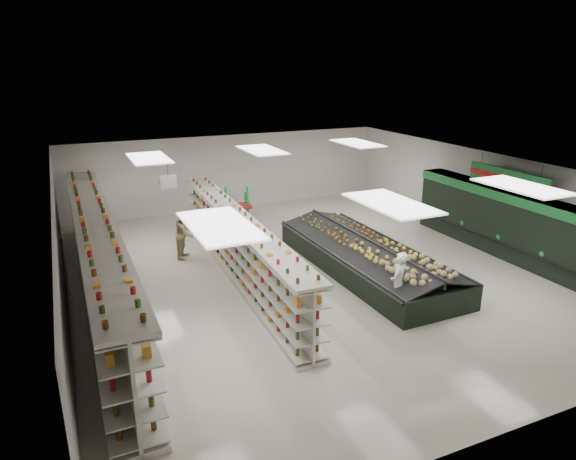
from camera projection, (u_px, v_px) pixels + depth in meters
name	position (u px, v px, depth m)	size (l,w,h in m)	color
floor	(310.00, 270.00, 16.00)	(16.00, 16.00, 0.00)	beige
ceiling	(312.00, 169.00, 14.99)	(14.00, 16.00, 0.02)	white
wall_back	(229.00, 172.00, 22.43)	(14.00, 0.02, 3.20)	silver
wall_front	(525.00, 351.00, 8.56)	(14.00, 0.02, 3.20)	silver
wall_left	(60.00, 255.00, 12.78)	(0.02, 16.00, 3.20)	silver
wall_right	(487.00, 197.00, 18.21)	(0.02, 16.00, 3.20)	silver
produce_wall_case	(509.00, 220.00, 16.84)	(0.93, 8.00, 2.20)	black
aisle_sign_near	(204.00, 217.00, 11.93)	(0.52, 0.06, 0.75)	white
aisle_sign_far	(168.00, 182.00, 15.39)	(0.52, 0.06, 0.75)	white
hortifruti_banner	(508.00, 179.00, 16.29)	(0.12, 3.20, 0.95)	#1D6E31
gondola_left	(99.00, 264.00, 13.73)	(1.00, 13.16, 2.28)	silver
gondola_center	(239.00, 249.00, 15.36)	(1.22, 10.84, 1.88)	silver
produce_island	(366.00, 256.00, 15.83)	(2.68, 7.20, 1.07)	black
soda_endcap	(236.00, 208.00, 20.18)	(1.29, 1.00, 1.48)	#A51214
shopper_main	(398.00, 283.00, 13.03)	(0.61, 0.40, 1.66)	white
shopper_background	(185.00, 233.00, 16.82)	(0.81, 0.50, 1.66)	tan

